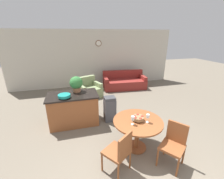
{
  "coord_description": "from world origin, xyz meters",
  "views": [
    {
      "loc": [
        -1.05,
        -1.57,
        2.49
      ],
      "look_at": [
        0.03,
        2.49,
        0.93
      ],
      "focal_mm": 24.0,
      "sensor_mm": 36.0,
      "label": 1
    }
  ],
  "objects_px": {
    "trash_bin": "(110,109)",
    "armchair": "(89,90)",
    "teal_bowl": "(64,96)",
    "dining_chair_near_right": "(174,143)",
    "dining_chair_near_left": "(119,151)",
    "dining_table": "(138,127)",
    "wine_glass_right": "(148,116)",
    "kitchen_island": "(74,109)",
    "wine_glass_left": "(133,118)",
    "potted_plant": "(76,83)",
    "couch": "(124,82)",
    "fruit_bowl": "(138,118)"
  },
  "relations": [
    {
      "from": "dining_chair_near_left",
      "to": "wine_glass_right",
      "type": "bearing_deg",
      "value": -7.89
    },
    {
      "from": "teal_bowl",
      "to": "couch",
      "type": "relative_size",
      "value": 0.16
    },
    {
      "from": "wine_glass_right",
      "to": "trash_bin",
      "type": "distance_m",
      "value": 1.59
    },
    {
      "from": "wine_glass_left",
      "to": "teal_bowl",
      "type": "distance_m",
      "value": 1.94
    },
    {
      "from": "dining_table",
      "to": "armchair",
      "type": "distance_m",
      "value": 3.46
    },
    {
      "from": "teal_bowl",
      "to": "potted_plant",
      "type": "height_order",
      "value": "potted_plant"
    },
    {
      "from": "wine_glass_right",
      "to": "teal_bowl",
      "type": "height_order",
      "value": "teal_bowl"
    },
    {
      "from": "dining_table",
      "to": "dining_chair_near_left",
      "type": "distance_m",
      "value": 0.78
    },
    {
      "from": "wine_glass_right",
      "to": "dining_table",
      "type": "bearing_deg",
      "value": 145.64
    },
    {
      "from": "wine_glass_left",
      "to": "wine_glass_right",
      "type": "distance_m",
      "value": 0.34
    },
    {
      "from": "wine_glass_right",
      "to": "armchair",
      "type": "bearing_deg",
      "value": 103.99
    },
    {
      "from": "trash_bin",
      "to": "potted_plant",
      "type": "bearing_deg",
      "value": 160.6
    },
    {
      "from": "fruit_bowl",
      "to": "teal_bowl",
      "type": "bearing_deg",
      "value": 140.91
    },
    {
      "from": "fruit_bowl",
      "to": "kitchen_island",
      "type": "bearing_deg",
      "value": 132.77
    },
    {
      "from": "wine_glass_right",
      "to": "teal_bowl",
      "type": "xyz_separation_m",
      "value": [
        -1.71,
        1.37,
        0.1
      ]
    },
    {
      "from": "fruit_bowl",
      "to": "wine_glass_left",
      "type": "height_order",
      "value": "wine_glass_left"
    },
    {
      "from": "dining_chair_near_right",
      "to": "wine_glass_right",
      "type": "bearing_deg",
      "value": 0.58
    },
    {
      "from": "wine_glass_right",
      "to": "kitchen_island",
      "type": "bearing_deg",
      "value": 133.99
    },
    {
      "from": "dining_chair_near_left",
      "to": "kitchen_island",
      "type": "xyz_separation_m",
      "value": [
        -0.76,
        1.96,
        -0.04
      ]
    },
    {
      "from": "wine_glass_right",
      "to": "trash_bin",
      "type": "height_order",
      "value": "wine_glass_right"
    },
    {
      "from": "teal_bowl",
      "to": "armchair",
      "type": "bearing_deg",
      "value": 68.28
    },
    {
      "from": "dining_chair_near_left",
      "to": "wine_glass_left",
      "type": "relative_size",
      "value": 4.64
    },
    {
      "from": "dining_table",
      "to": "kitchen_island",
      "type": "relative_size",
      "value": 0.78
    },
    {
      "from": "dining_table",
      "to": "teal_bowl",
      "type": "bearing_deg",
      "value": 140.95
    },
    {
      "from": "dining_chair_near_right",
      "to": "wine_glass_right",
      "type": "xyz_separation_m",
      "value": [
        -0.35,
        0.47,
        0.37
      ]
    },
    {
      "from": "dining_chair_near_right",
      "to": "couch",
      "type": "relative_size",
      "value": 0.43
    },
    {
      "from": "fruit_bowl",
      "to": "armchair",
      "type": "xyz_separation_m",
      "value": [
        -0.7,
        3.37,
        -0.52
      ]
    },
    {
      "from": "dining_chair_near_right",
      "to": "potted_plant",
      "type": "bearing_deg",
      "value": 1.58
    },
    {
      "from": "dining_chair_near_right",
      "to": "trash_bin",
      "type": "relative_size",
      "value": 1.16
    },
    {
      "from": "trash_bin",
      "to": "couch",
      "type": "distance_m",
      "value": 3.01
    },
    {
      "from": "dining_chair_near_right",
      "to": "wine_glass_right",
      "type": "relative_size",
      "value": 4.64
    },
    {
      "from": "wine_glass_right",
      "to": "armchair",
      "type": "distance_m",
      "value": 3.64
    },
    {
      "from": "trash_bin",
      "to": "teal_bowl",
      "type": "bearing_deg",
      "value": -176.94
    },
    {
      "from": "dining_table",
      "to": "wine_glass_left",
      "type": "distance_m",
      "value": 0.36
    },
    {
      "from": "dining_chair_near_left",
      "to": "potted_plant",
      "type": "distance_m",
      "value": 2.34
    },
    {
      "from": "dining_chair_near_right",
      "to": "teal_bowl",
      "type": "xyz_separation_m",
      "value": [
        -2.06,
        1.83,
        0.47
      ]
    },
    {
      "from": "dining_table",
      "to": "trash_bin",
      "type": "bearing_deg",
      "value": 102.85
    },
    {
      "from": "dining_chair_near_left",
      "to": "wine_glass_right",
      "type": "relative_size",
      "value": 4.64
    },
    {
      "from": "wine_glass_left",
      "to": "trash_bin",
      "type": "bearing_deg",
      "value": 95.23
    },
    {
      "from": "trash_bin",
      "to": "armchair",
      "type": "relative_size",
      "value": 0.68
    },
    {
      "from": "dining_chair_near_left",
      "to": "dining_table",
      "type": "bearing_deg",
      "value": 5.36
    },
    {
      "from": "dining_chair_near_right",
      "to": "couch",
      "type": "height_order",
      "value": "dining_chair_near_right"
    },
    {
      "from": "teal_bowl",
      "to": "armchair",
      "type": "relative_size",
      "value": 0.28
    },
    {
      "from": "wine_glass_left",
      "to": "potted_plant",
      "type": "bearing_deg",
      "value": 120.74
    },
    {
      "from": "fruit_bowl",
      "to": "wine_glass_left",
      "type": "relative_size",
      "value": 1.3
    },
    {
      "from": "couch",
      "to": "armchair",
      "type": "xyz_separation_m",
      "value": [
        -1.79,
        -0.62,
        -0.0
      ]
    },
    {
      "from": "wine_glass_left",
      "to": "kitchen_island",
      "type": "relative_size",
      "value": 0.14
    },
    {
      "from": "potted_plant",
      "to": "trash_bin",
      "type": "bearing_deg",
      "value": -19.4
    },
    {
      "from": "trash_bin",
      "to": "armchair",
      "type": "bearing_deg",
      "value": 101.08
    },
    {
      "from": "dining_chair_near_right",
      "to": "couch",
      "type": "bearing_deg",
      "value": -43.4
    }
  ]
}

